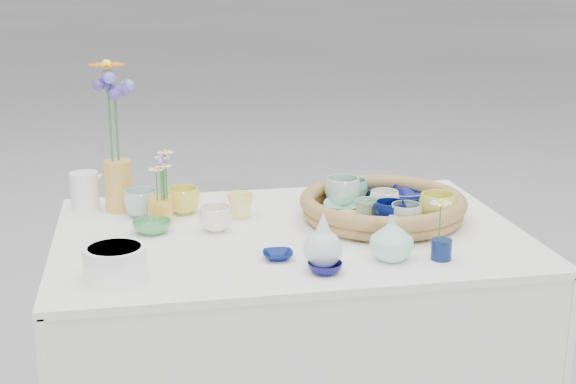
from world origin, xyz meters
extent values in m
imported|color=navy|center=(0.32, 0.20, 0.80)|extent=(0.14, 0.14, 0.04)
imported|color=#0A1054|center=(0.40, 0.13, 0.80)|extent=(0.17, 0.17, 0.03)
imported|color=#CEC947|center=(0.41, -0.05, 0.82)|extent=(0.13, 0.13, 0.08)
imported|color=#498E54|center=(0.32, 0.01, 0.80)|extent=(0.12, 0.12, 0.03)
imported|color=gray|center=(0.21, -0.01, 0.81)|extent=(0.07, 0.07, 0.06)
imported|color=#82C4A8|center=(0.18, 0.08, 0.80)|extent=(0.15, 0.15, 0.03)
imported|color=#A7C3B9|center=(0.19, 0.16, 0.82)|extent=(0.12, 0.12, 0.08)
imported|color=silver|center=(0.29, 0.05, 0.82)|extent=(0.10, 0.10, 0.07)
imported|color=#8BB6D2|center=(0.40, 0.18, 0.80)|extent=(0.11, 0.11, 0.02)
imported|color=#040D47|center=(0.27, -0.06, 0.82)|extent=(0.10, 0.10, 0.07)
imported|color=#D3D57E|center=(0.16, -0.02, 0.80)|extent=(0.11, 0.11, 0.03)
imported|color=#9AB6AA|center=(0.30, -0.09, 0.82)|extent=(0.10, 0.10, 0.07)
imported|color=#4EA985|center=(0.23, 0.18, 0.82)|extent=(0.09, 0.09, 0.07)
imported|color=#D7CC40|center=(-0.27, 0.22, 0.80)|extent=(0.12, 0.12, 0.08)
imported|color=#FBE57C|center=(-0.11, 0.15, 0.80)|extent=(0.10, 0.10, 0.07)
imported|color=#469654|center=(-0.37, 0.06, 0.78)|extent=(0.12, 0.12, 0.03)
imported|color=white|center=(-0.20, 0.04, 0.80)|extent=(0.12, 0.12, 0.07)
imported|color=#04134D|center=(-0.07, -0.21, 0.77)|extent=(0.08, 0.08, 0.02)
imported|color=#A3C3B9|center=(-0.40, 0.21, 0.80)|extent=(0.13, 0.13, 0.08)
imported|color=#0F0C4F|center=(0.02, -0.32, 0.78)|extent=(0.11, 0.11, 0.03)
imported|color=#ACE0CF|center=(0.20, -0.26, 0.82)|extent=(0.13, 0.13, 0.11)
cylinder|color=#0B1A48|center=(0.33, -0.29, 0.79)|extent=(0.06, 0.06, 0.05)
cylinder|color=gold|center=(-0.46, 0.28, 0.84)|extent=(0.10, 0.10, 0.15)
cylinder|color=gold|center=(-0.34, 0.14, 0.80)|extent=(0.08, 0.08, 0.07)
camera|label=1|loc=(-0.39, -2.04, 1.47)|focal=50.00mm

